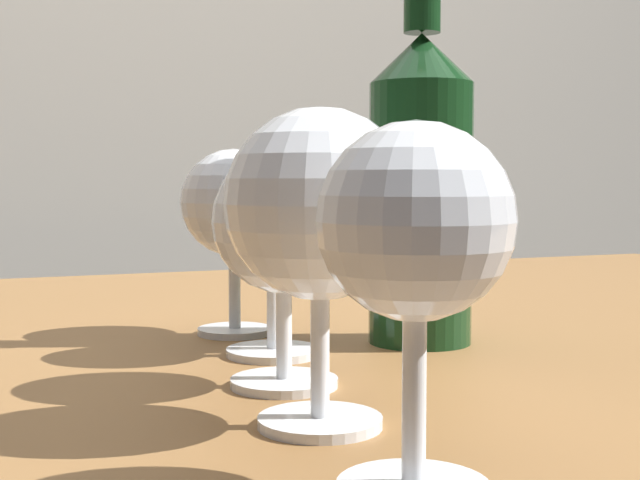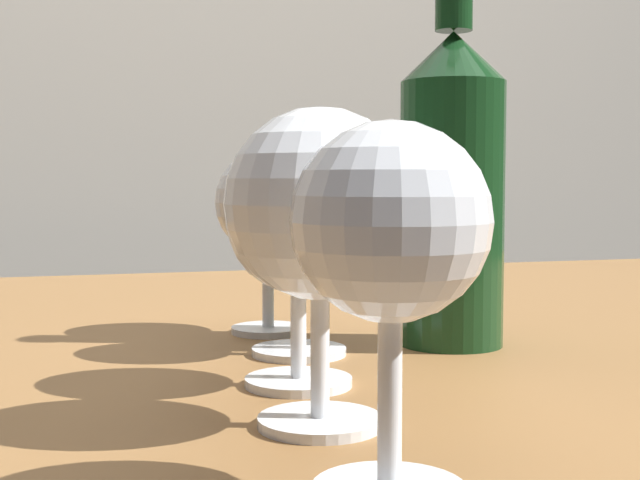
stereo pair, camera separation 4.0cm
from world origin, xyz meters
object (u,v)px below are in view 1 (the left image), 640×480
Objects in this scene: wine_glass_white at (273,214)px; wine_bottle at (421,180)px; wine_glass_chardonnay at (415,230)px; wine_glass_amber at (234,207)px; wine_glass_rose at (284,226)px; wine_glass_pinot at (320,210)px.

wine_glass_white is 0.46× the size of wine_bottle.
wine_bottle reaches higher than wine_glass_white.
wine_glass_amber reaches higher than wine_glass_chardonnay.
wine_bottle is at bearing 33.79° from wine_glass_rose.
wine_glass_pinot is 1.11× the size of wine_glass_white.
wine_bottle is (0.11, 0.01, 0.02)m from wine_glass_white.
wine_glass_rose is at bearing -96.87° from wine_glass_amber.
wine_bottle is (0.11, -0.08, 0.02)m from wine_glass_amber.
wine_glass_rose is 0.17m from wine_glass_amber.
wine_glass_white is 0.97× the size of wine_glass_amber.
wine_glass_white reaches higher than wine_glass_rose.
wine_bottle reaches higher than wine_glass_pinot.
wine_bottle is at bearing 49.75° from wine_glass_pinot.
wine_glass_white is at bearing 78.76° from wine_glass_pinot.
wine_bottle is at bearing 3.03° from wine_glass_white.
wine_glass_amber reaches higher than wine_glass_rose.
wine_glass_pinot is at bearing 89.21° from wine_glass_chardonnay.
wine_glass_chardonnay is 0.31m from wine_bottle.
wine_bottle is (0.15, 0.27, 0.02)m from wine_glass_chardonnay.
wine_glass_pinot is 0.08m from wine_glass_rose.
wine_glass_white is (0.03, 0.26, -0.00)m from wine_glass_chardonnay.
wine_glass_rose is 0.96× the size of wine_glass_amber.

